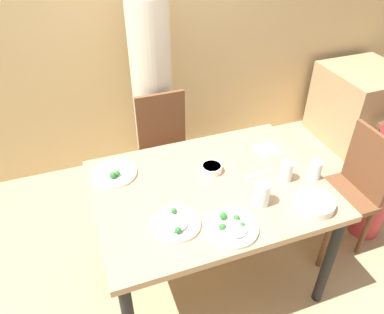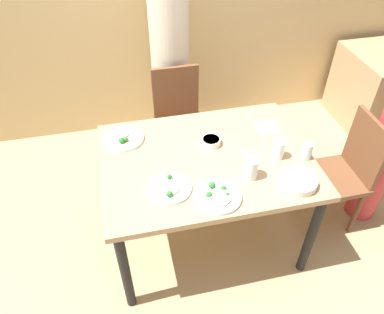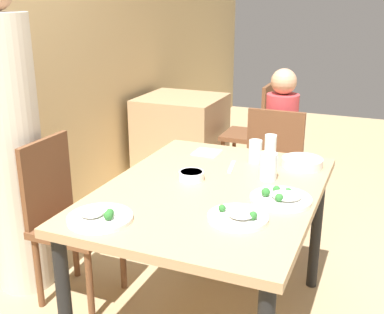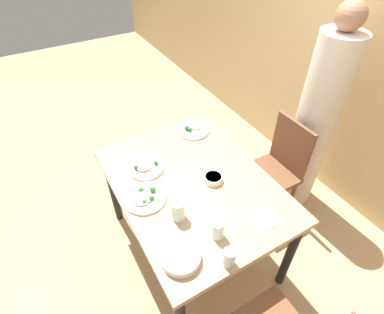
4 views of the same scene
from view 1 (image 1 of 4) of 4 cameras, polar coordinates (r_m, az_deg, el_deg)
The scene contains 18 objects.
ground_plane at distance 2.69m, azimuth 2.29°, elevation -17.10°, with size 10.00×10.00×0.00m, color tan.
wall_back at distance 3.17m, azimuth -8.20°, elevation 21.33°, with size 10.00×0.06×2.70m.
dining_table at distance 2.17m, azimuth 2.72°, elevation -6.26°, with size 1.30×0.96×0.78m.
chair_adult_spot at distance 2.90m, azimuth -3.91°, elevation 1.24°, with size 0.40×0.40×0.91m.
chair_child_spot at distance 2.73m, azimuth 22.64°, elevation -4.55°, with size 0.40×0.40×0.91m.
person_adult at distance 3.01m, azimuth -6.00°, elevation 9.62°, with size 0.32×0.32×1.74m.
person_child at distance 2.88m, azimuth 27.18°, elevation -2.29°, with size 0.22×0.22×1.16m.
bowl_curry at distance 2.08m, azimuth 18.19°, elevation -6.70°, with size 0.21×0.21×0.05m.
plate_rice_adult at distance 1.88m, azimuth 6.07°, elevation -10.60°, with size 0.27×0.27×0.06m.
plate_rice_child at distance 1.89m, azimuth -2.41°, elevation -10.13°, with size 0.25×0.25×0.05m.
plate_noodles at distance 2.23m, azimuth -11.80°, elevation -2.36°, with size 0.26×0.26×0.06m.
bowl_rice_small at distance 2.21m, azimuth 3.02°, elevation -1.72°, with size 0.12×0.12×0.04m.
glass_water_tall at distance 2.19m, azimuth 14.22°, elevation -2.10°, with size 0.07×0.07×0.12m.
glass_water_short at distance 2.00m, azimuth 10.70°, elevation -5.50°, with size 0.08×0.08×0.13m.
glass_water_center at distance 2.25m, azimuth 18.31°, elevation -1.89°, with size 0.07×0.07×0.11m.
napkin_folded at distance 2.44m, azimuth 11.40°, elevation 1.12°, with size 0.14×0.14×0.01m.
fork_steel at distance 2.23m, azimuth 10.07°, elevation -2.61°, with size 0.18×0.05×0.01m.
background_table at distance 4.10m, azimuth 24.15°, elevation 7.21°, with size 0.70×0.73×0.74m.
Camera 1 is at (-0.64, -1.46, 2.17)m, focal length 35.00 mm.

